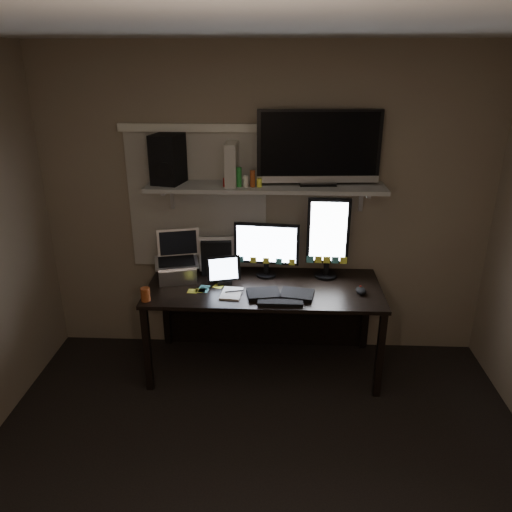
# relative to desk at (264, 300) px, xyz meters

# --- Properties ---
(floor) EXTENTS (3.60, 3.60, 0.00)m
(floor) POSITION_rel_desk_xyz_m (0.00, -1.55, -0.55)
(floor) COLOR black
(floor) RESTS_ON ground
(ceiling) EXTENTS (3.60, 3.60, 0.00)m
(ceiling) POSITION_rel_desk_xyz_m (0.00, -1.55, 1.95)
(ceiling) COLOR silver
(ceiling) RESTS_ON back_wall
(back_wall) EXTENTS (3.60, 0.00, 3.60)m
(back_wall) POSITION_rel_desk_xyz_m (0.00, 0.25, 0.70)
(back_wall) COLOR #7B6A58
(back_wall) RESTS_ON floor
(window_blinds) EXTENTS (1.10, 0.02, 1.10)m
(window_blinds) POSITION_rel_desk_xyz_m (-0.55, 0.24, 0.75)
(window_blinds) COLOR #B9B2A6
(window_blinds) RESTS_ON back_wall
(desk) EXTENTS (1.80, 0.75, 0.73)m
(desk) POSITION_rel_desk_xyz_m (0.00, 0.00, 0.00)
(desk) COLOR black
(desk) RESTS_ON floor
(wall_shelf) EXTENTS (1.80, 0.35, 0.03)m
(wall_shelf) POSITION_rel_desk_xyz_m (0.00, 0.08, 0.91)
(wall_shelf) COLOR #A3A39F
(wall_shelf) RESTS_ON back_wall
(monitor_landscape) EXTENTS (0.52, 0.11, 0.45)m
(monitor_landscape) POSITION_rel_desk_xyz_m (0.01, 0.08, 0.40)
(monitor_landscape) COLOR black
(monitor_landscape) RESTS_ON desk
(monitor_portrait) EXTENTS (0.33, 0.07, 0.66)m
(monitor_portrait) POSITION_rel_desk_xyz_m (0.49, 0.09, 0.51)
(monitor_portrait) COLOR black
(monitor_portrait) RESTS_ON desk
(keyboard) EXTENTS (0.50, 0.20, 0.03)m
(keyboard) POSITION_rel_desk_xyz_m (0.12, -0.29, 0.19)
(keyboard) COLOR black
(keyboard) RESTS_ON desk
(mouse) EXTENTS (0.09, 0.13, 0.04)m
(mouse) POSITION_rel_desk_xyz_m (0.73, -0.21, 0.20)
(mouse) COLOR black
(mouse) RESTS_ON desk
(notepad) EXTENTS (0.17, 0.22, 0.01)m
(notepad) POSITION_rel_desk_xyz_m (-0.24, -0.27, 0.18)
(notepad) COLOR silver
(notepad) RESTS_ON desk
(tablet) EXTENTS (0.28, 0.17, 0.23)m
(tablet) POSITION_rel_desk_xyz_m (-0.31, -0.08, 0.29)
(tablet) COLOR black
(tablet) RESTS_ON desk
(file_sorter) EXTENTS (0.25, 0.14, 0.31)m
(file_sorter) POSITION_rel_desk_xyz_m (-0.39, 0.11, 0.33)
(file_sorter) COLOR black
(file_sorter) RESTS_ON desk
(laptop) EXTENTS (0.39, 0.35, 0.37)m
(laptop) POSITION_rel_desk_xyz_m (-0.69, -0.03, 0.36)
(laptop) COLOR silver
(laptop) RESTS_ON desk
(cup) EXTENTS (0.08, 0.08, 0.10)m
(cup) POSITION_rel_desk_xyz_m (-0.85, -0.40, 0.23)
(cup) COLOR #97411B
(cup) RESTS_ON desk
(sticky_notes) EXTENTS (0.36, 0.29, 0.00)m
(sticky_notes) POSITION_rel_desk_xyz_m (-0.47, -0.22, 0.18)
(sticky_notes) COLOR #F9FB44
(sticky_notes) RESTS_ON desk
(tv) EXTENTS (0.92, 0.23, 0.55)m
(tv) POSITION_rel_desk_xyz_m (0.39, 0.12, 1.20)
(tv) COLOR black
(tv) RESTS_ON wall_shelf
(game_console) EXTENTS (0.09, 0.26, 0.31)m
(game_console) POSITION_rel_desk_xyz_m (-0.25, 0.09, 1.08)
(game_console) COLOR silver
(game_console) RESTS_ON wall_shelf
(speaker) EXTENTS (0.25, 0.29, 0.37)m
(speaker) POSITION_rel_desk_xyz_m (-0.74, 0.10, 1.11)
(speaker) COLOR black
(speaker) RESTS_ON wall_shelf
(bottles) EXTENTS (0.23, 0.05, 0.15)m
(bottles) POSITION_rel_desk_xyz_m (-0.17, 0.02, 1.00)
(bottles) COLOR #A50F0C
(bottles) RESTS_ON wall_shelf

